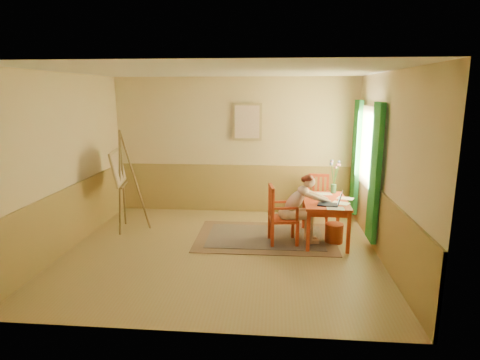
# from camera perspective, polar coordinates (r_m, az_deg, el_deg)

# --- Properties ---
(room) EXTENTS (5.04, 4.54, 2.84)m
(room) POSITION_cam_1_polar(r_m,az_deg,el_deg) (6.18, -2.76, 2.12)
(room) COLOR #A28952
(room) RESTS_ON ground
(wainscot) EXTENTS (5.00, 4.50, 1.00)m
(wainscot) POSITION_cam_1_polar(r_m,az_deg,el_deg) (7.16, -1.82, -3.84)
(wainscot) COLOR tan
(wainscot) RESTS_ON room
(window) EXTENTS (0.12, 2.01, 2.20)m
(window) POSITION_cam_1_polar(r_m,az_deg,el_deg) (7.39, 17.40, 2.83)
(window) COLOR white
(window) RESTS_ON room
(wall_portrait) EXTENTS (0.60, 0.05, 0.76)m
(wall_portrait) POSITION_cam_1_polar(r_m,az_deg,el_deg) (8.27, 1.01, 8.23)
(wall_portrait) COLOR #A28B55
(wall_portrait) RESTS_ON room
(rug) EXTENTS (2.42, 1.63, 0.02)m
(rug) POSITION_cam_1_polar(r_m,az_deg,el_deg) (7.15, 3.60, -8.05)
(rug) COLOR #8C7251
(rug) RESTS_ON room
(table) EXTENTS (0.72, 1.20, 0.72)m
(table) POSITION_cam_1_polar(r_m,az_deg,el_deg) (6.97, 11.95, -3.45)
(table) COLOR #D04924
(table) RESTS_ON room
(chair_left) EXTENTS (0.52, 0.50, 1.00)m
(chair_left) POSITION_cam_1_polar(r_m,az_deg,el_deg) (6.75, 5.71, -4.94)
(chair_left) COLOR #D04924
(chair_left) RESTS_ON room
(chair_back) EXTENTS (0.45, 0.46, 0.92)m
(chair_back) POSITION_cam_1_polar(r_m,az_deg,el_deg) (8.05, 10.96, -2.54)
(chair_back) COLOR #D04924
(chair_back) RESTS_ON room
(figure) EXTENTS (0.90, 0.44, 1.18)m
(figure) POSITION_cam_1_polar(r_m,az_deg,el_deg) (6.76, 8.38, -3.64)
(figure) COLOR beige
(figure) RESTS_ON room
(laptop) EXTENTS (0.42, 0.30, 0.23)m
(laptop) POSITION_cam_1_polar(r_m,az_deg,el_deg) (6.62, 12.86, -3.13)
(laptop) COLOR #1E2338
(laptop) RESTS_ON table
(papers) EXTENTS (0.63, 1.12, 0.00)m
(papers) POSITION_cam_1_polar(r_m,az_deg,el_deg) (6.92, 13.46, -2.85)
(papers) COLOR white
(papers) RESTS_ON table
(vase) EXTENTS (0.23, 0.30, 0.60)m
(vase) POSITION_cam_1_polar(r_m,az_deg,el_deg) (7.39, 13.16, 0.30)
(vase) COLOR #3F724C
(vase) RESTS_ON table
(wastebasket) EXTENTS (0.34, 0.34, 0.32)m
(wastebasket) POSITION_cam_1_polar(r_m,az_deg,el_deg) (7.05, 13.17, -7.31)
(wastebasket) COLOR #C34E2A
(wastebasket) RESTS_ON room
(easel) EXTENTS (0.68, 0.83, 1.85)m
(easel) POSITION_cam_1_polar(r_m,az_deg,el_deg) (7.58, -16.63, 1.17)
(easel) COLOR olive
(easel) RESTS_ON room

